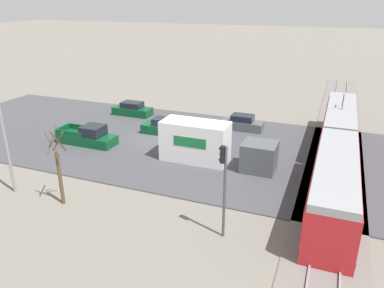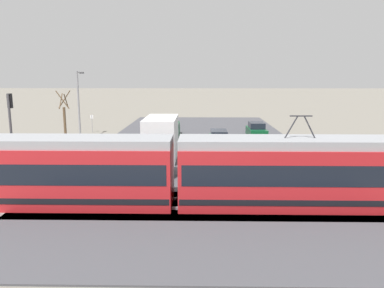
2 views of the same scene
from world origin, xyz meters
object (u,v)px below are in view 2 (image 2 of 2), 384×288
at_px(pickup_truck, 169,131).
at_px(sedan_car_0, 219,140).
at_px(light_rail_tram, 176,173).
at_px(sedan_car_2, 279,156).
at_px(street_tree, 65,121).
at_px(street_lamp_near_crossing, 79,99).
at_px(box_truck, 159,143).
at_px(traffic_light_pole, 11,124).
at_px(no_parking_sign, 92,122).
at_px(sedan_car_1, 256,130).

bearing_deg(pickup_truck, sedan_car_0, 132.27).
height_order(light_rail_tram, sedan_car_2, light_rail_tram).
distance_m(pickup_truck, sedan_car_2, 15.32).
xyz_separation_m(sedan_car_2, street_tree, (18.75, -7.29, 1.70)).
height_order(sedan_car_2, street_lamp_near_crossing, street_lamp_near_crossing).
distance_m(box_truck, traffic_light_pole, 10.31).
bearing_deg(traffic_light_pole, no_parking_sign, -89.09).
distance_m(sedan_car_0, no_parking_sign, 17.22).
bearing_deg(street_tree, traffic_light_pole, 92.05).
distance_m(pickup_truck, no_parking_sign, 10.16).
relative_size(traffic_light_pole, street_tree, 1.04).
bearing_deg(box_truck, street_lamp_near_crossing, -49.55).
height_order(light_rail_tram, sedan_car_1, light_rail_tram).
relative_size(pickup_truck, no_parking_sign, 2.68).
relative_size(box_truck, sedan_car_1, 2.09).
relative_size(pickup_truck, traffic_light_pole, 1.01).
bearing_deg(sedan_car_0, light_rail_tram, 79.24).
relative_size(box_truck, street_tree, 1.77).
distance_m(box_truck, sedan_car_1, 15.71).
bearing_deg(no_parking_sign, traffic_light_pole, 90.91).
xyz_separation_m(light_rail_tram, sedan_car_1, (-7.46, -22.23, -1.08)).
relative_size(pickup_truck, street_lamp_near_crossing, 0.78).
bearing_deg(street_lamp_near_crossing, box_truck, 130.45).
distance_m(sedan_car_2, street_tree, 20.19).
height_order(sedan_car_2, no_parking_sign, no_parking_sign).
bearing_deg(light_rail_tram, street_tree, -54.99).
relative_size(sedan_car_0, traffic_light_pole, 0.87).
bearing_deg(sedan_car_2, no_parking_sign, 139.49).
bearing_deg(pickup_truck, box_truck, 90.91).
relative_size(sedan_car_1, street_tree, 0.85).
distance_m(street_tree, street_lamp_near_crossing, 4.78).
relative_size(box_truck, street_lamp_near_crossing, 1.32).
bearing_deg(box_truck, no_parking_sign, -58.24).
height_order(street_lamp_near_crossing, no_parking_sign, street_lamp_near_crossing).
relative_size(box_truck, traffic_light_pole, 1.70).
bearing_deg(street_tree, sedan_car_1, -163.21).
height_order(sedan_car_0, street_tree, street_tree).
height_order(pickup_truck, no_parking_sign, no_parking_sign).
height_order(box_truck, sedan_car_2, box_truck).
xyz_separation_m(sedan_car_0, traffic_light_pole, (14.18, 10.23, 2.82)).
relative_size(sedan_car_1, traffic_light_pole, 0.81).
bearing_deg(light_rail_tram, no_parking_sign, -65.48).
bearing_deg(traffic_light_pole, sedan_car_0, -144.20).
height_order(pickup_truck, sedan_car_2, pickup_truck).
bearing_deg(no_parking_sign, street_lamp_near_crossing, 89.51).
height_order(sedan_car_1, sedan_car_2, sedan_car_1).
xyz_separation_m(sedan_car_0, no_parking_sign, (14.49, -9.27, 0.55)).
bearing_deg(no_parking_sign, box_truck, 121.76).
relative_size(light_rail_tram, street_tree, 4.63).
distance_m(street_lamp_near_crossing, no_parking_sign, 5.11).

